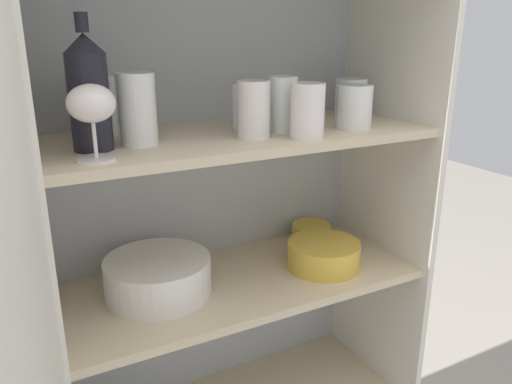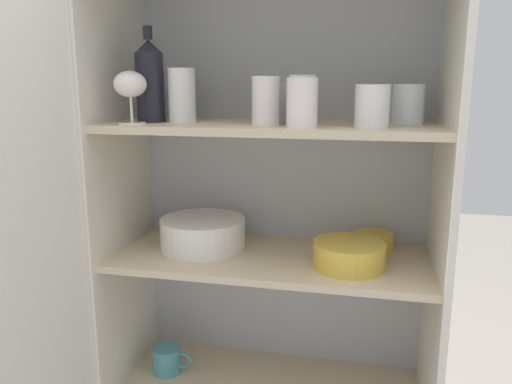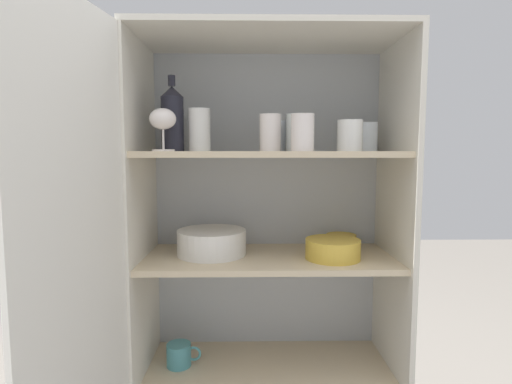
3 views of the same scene
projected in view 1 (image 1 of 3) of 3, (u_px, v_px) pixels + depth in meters
The scene contains 18 objects.
cupboard_back_panel at pixel (211, 257), 1.42m from camera, with size 0.91×0.02×1.54m, color #B2B7BC.
cupboard_side_left at pixel (53, 334), 1.06m from camera, with size 0.02×0.41×1.54m, color silver.
cupboard_side_right at pixel (377, 252), 1.46m from camera, with size 0.02×0.41×1.54m, color silver.
shelf_board_middle at pixel (241, 281), 1.25m from camera, with size 0.87×0.37×0.02m, color beige.
shelf_board_upper at pixel (239, 136), 1.14m from camera, with size 0.87×0.37×0.02m, color beige.
tumbler_glass_0 at pixel (252, 110), 1.06m from camera, with size 0.07×0.07×0.12m.
tumbler_glass_1 at pixel (282, 105), 1.12m from camera, with size 0.07×0.07×0.12m.
tumbler_glass_2 at pixel (307, 111), 1.06m from camera, with size 0.07×0.07×0.12m.
tumbler_glass_3 at pixel (138, 110), 0.98m from camera, with size 0.07×0.07×0.14m.
tumbler_glass_4 at pixel (350, 98), 1.31m from camera, with size 0.08×0.08×0.10m.
tumbler_glass_5 at pixel (249, 106), 1.16m from camera, with size 0.08×0.08×0.11m.
tumbler_glass_6 at pixel (101, 107), 1.08m from camera, with size 0.06×0.06×0.13m.
tumbler_glass_7 at pixel (354, 107), 1.17m from camera, with size 0.08×0.08×0.10m.
wine_glass_0 at pixel (92, 107), 0.85m from camera, with size 0.08×0.08×0.13m.
wine_bottle at pixel (89, 92), 0.93m from camera, with size 0.08×0.08×0.25m.
plate_stack_white at pixel (158, 276), 1.16m from camera, with size 0.25×0.25×0.09m.
mixing_bowl_large at pixel (324, 254), 1.30m from camera, with size 0.19×0.19×0.07m.
serving_bowl_small at pixel (311, 232), 1.46m from camera, with size 0.11×0.11×0.05m.
Camera 1 is at (-0.49, -0.83, 1.38)m, focal length 35.00 mm.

